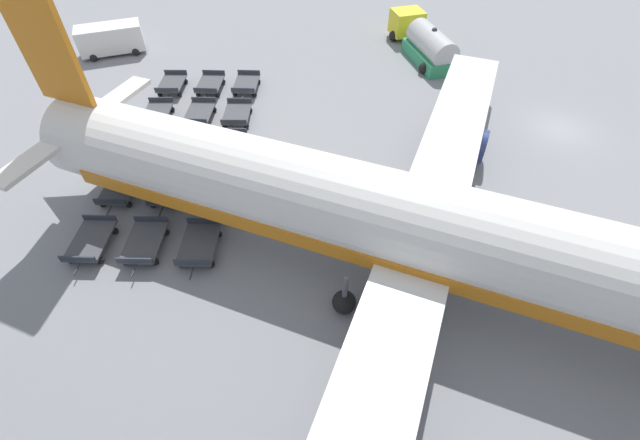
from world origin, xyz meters
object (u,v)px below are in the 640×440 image
(airplane, at_px, (449,236))
(baggage_dolly_row_mid_b_col_a, at_px, (246,84))
(service_van, at_px, (111,38))
(baggage_dolly_row_mid_b_col_b, at_px, (237,114))
(baggage_dolly_row_near_col_b, at_px, (157,113))
(baggage_dolly_row_mid_a_col_c, at_px, (186,146))
(baggage_dolly_row_mid_b_col_e, at_px, (199,245))
(baggage_dolly_row_near_col_a, at_px, (172,84))
(baggage_dolly_row_mid_b_col_c, at_px, (230,147))
(fuel_tanker_primary, at_px, (425,43))
(baggage_dolly_row_mid_a_col_d, at_px, (170,189))
(baggage_dolly_row_mid_b_col_d, at_px, (216,189))
(baggage_dolly_row_mid_a_col_b, at_px, (200,113))
(baggage_dolly_row_near_col_d, at_px, (120,188))
(baggage_dolly_row_mid_a_col_a, at_px, (210,84))
(baggage_dolly_row_near_col_c, at_px, (141,148))
(baggage_dolly_row_mid_a_col_e, at_px, (145,243))
(baggage_dolly_row_near_col_e, at_px, (91,241))

(airplane, distance_m, baggage_dolly_row_mid_b_col_a, 21.21)
(service_van, relative_size, baggage_dolly_row_mid_b_col_b, 1.52)
(service_van, xyz_separation_m, baggage_dolly_row_near_col_b, (8.27, 8.99, -0.78))
(baggage_dolly_row_mid_a_col_c, relative_size, baggage_dolly_row_mid_b_col_e, 1.00)
(baggage_dolly_row_near_col_a, xyz_separation_m, baggage_dolly_row_mid_b_col_c, (6.13, 7.48, 0.00))
(airplane, distance_m, fuel_tanker_primary, 23.90)
(baggage_dolly_row_mid_a_col_d, bearing_deg, baggage_dolly_row_mid_a_col_c, -165.00)
(baggage_dolly_row_mid_b_col_b, bearing_deg, airplane, 54.54)
(baggage_dolly_row_mid_b_col_c, bearing_deg, baggage_dolly_row_mid_b_col_d, 12.57)
(airplane, xyz_separation_m, service_van, (-17.17, -28.82, -1.99))
(service_van, relative_size, baggage_dolly_row_mid_a_col_b, 1.52)
(baggage_dolly_row_mid_b_col_e, bearing_deg, baggage_dolly_row_mid_a_col_b, -153.59)
(baggage_dolly_row_mid_b_col_b, relative_size, baggage_dolly_row_mid_b_col_e, 1.00)
(baggage_dolly_row_mid_a_col_b, relative_size, baggage_dolly_row_mid_b_col_d, 1.00)
(service_van, height_order, baggage_dolly_row_mid_b_col_e, service_van)
(baggage_dolly_row_near_col_b, distance_m, baggage_dolly_row_mid_a_col_c, 4.73)
(baggage_dolly_row_mid_b_col_c, bearing_deg, baggage_dolly_row_near_col_b, -108.77)
(baggage_dolly_row_near_col_d, distance_m, baggage_dolly_row_mid_a_col_c, 4.90)
(baggage_dolly_row_mid_b_col_c, bearing_deg, baggage_dolly_row_mid_a_col_a, -145.83)
(airplane, relative_size, baggage_dolly_row_mid_b_col_e, 12.59)
(baggage_dolly_row_near_col_d, xyz_separation_m, baggage_dolly_row_mid_b_col_c, (-5.31, 4.41, 0.00))
(baggage_dolly_row_near_col_a, relative_size, baggage_dolly_row_mid_a_col_a, 1.00)
(baggage_dolly_row_mid_a_col_a, xyz_separation_m, baggage_dolly_row_mid_b_col_e, (14.82, 6.49, 0.00))
(baggage_dolly_row_mid_b_col_b, bearing_deg, baggage_dolly_row_near_col_d, -20.64)
(airplane, bearing_deg, baggage_dolly_row_near_col_c, -105.11)
(baggage_dolly_row_mid_b_col_c, xyz_separation_m, baggage_dolly_row_mid_b_col_d, (3.93, 0.88, 0.00))
(baggage_dolly_row_mid_b_col_a, bearing_deg, baggage_dolly_row_mid_a_col_d, 1.70)
(airplane, relative_size, baggage_dolly_row_mid_a_col_a, 12.60)
(baggage_dolly_row_mid_b_col_c, bearing_deg, service_van, -124.13)
(baggage_dolly_row_mid_a_col_a, bearing_deg, baggage_dolly_row_near_col_d, 1.21)
(fuel_tanker_primary, xyz_separation_m, baggage_dolly_row_mid_a_col_e, (25.46, -11.25, -0.71))
(baggage_dolly_row_mid_a_col_c, relative_size, baggage_dolly_row_mid_b_col_d, 1.00)
(baggage_dolly_row_near_col_e, xyz_separation_m, baggage_dolly_row_mid_a_col_a, (-16.05, -1.13, 0.00))
(airplane, bearing_deg, baggage_dolly_row_near_col_d, -94.47)
(baggage_dolly_row_near_col_a, bearing_deg, baggage_dolly_row_mid_b_col_c, 50.68)
(baggage_dolly_row_mid_a_col_a, relative_size, baggage_dolly_row_mid_b_col_a, 1.00)
(fuel_tanker_primary, bearing_deg, airplane, 7.28)
(baggage_dolly_row_mid_a_col_a, bearing_deg, baggage_dolly_row_near_col_a, -75.10)
(baggage_dolly_row_mid_a_col_e, xyz_separation_m, baggage_dolly_row_mid_b_col_d, (-4.62, 1.76, 0.00))
(fuel_tanker_primary, height_order, baggage_dolly_row_mid_a_col_d, fuel_tanker_primary)
(baggage_dolly_row_mid_b_col_a, bearing_deg, baggage_dolly_row_near_col_c, -19.55)
(baggage_dolly_row_mid_b_col_c, bearing_deg, baggage_dolly_row_mid_a_col_b, -129.67)
(baggage_dolly_row_near_col_d, xyz_separation_m, baggage_dolly_row_mid_a_col_a, (-12.19, -0.26, 0.00))
(baggage_dolly_row_near_col_d, bearing_deg, baggage_dolly_row_mid_a_col_d, 103.83)
(baggage_dolly_row_mid_b_col_c, height_order, baggage_dolly_row_mid_b_col_d, same)
(baggage_dolly_row_mid_a_col_c, relative_size, baggage_dolly_row_mid_a_col_e, 1.00)
(airplane, distance_m, baggage_dolly_row_near_col_e, 17.32)
(baggage_dolly_row_mid_a_col_b, relative_size, baggage_dolly_row_mid_a_col_d, 1.00)
(baggage_dolly_row_mid_b_col_a, bearing_deg, baggage_dolly_row_mid_b_col_b, 13.43)
(airplane, xyz_separation_m, baggage_dolly_row_near_col_a, (-12.83, -20.86, -2.76))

